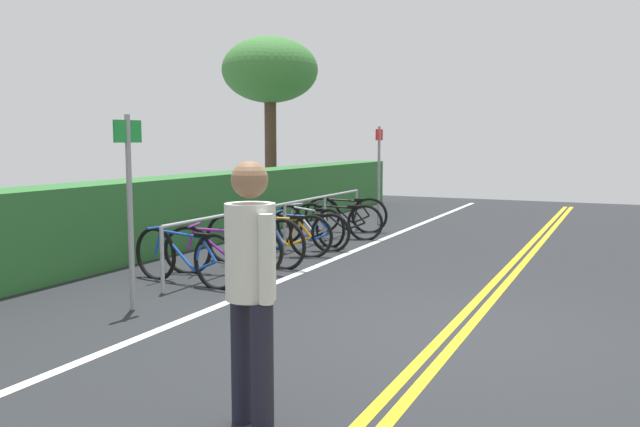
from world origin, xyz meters
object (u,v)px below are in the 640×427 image
(bicycle_5, at_px, (309,225))
(sign_post_near, at_px, (129,193))
(bicycle_6, at_px, (338,221))
(pedestrian, at_px, (251,277))
(bicycle_1, at_px, (223,250))
(bicycle_4, at_px, (302,231))
(bicycle_2, at_px, (254,241))
(bicycle_7, at_px, (346,215))
(bicycle_3, at_px, (278,235))
(bike_rack, at_px, (285,215))
(bicycle_0, at_px, (185,257))
(tree_mid, at_px, (270,72))
(sign_post_far, at_px, (379,166))

(bicycle_5, distance_m, sign_post_near, 5.11)
(bicycle_6, relative_size, pedestrian, 1.01)
(bicycle_1, bearing_deg, bicycle_4, -2.65)
(bicycle_2, bearing_deg, bicycle_7, 2.05)
(bicycle_7, bearing_deg, bicycle_3, -177.87)
(bike_rack, height_order, bicycle_5, bike_rack)
(bicycle_0, xyz_separation_m, bicycle_1, (0.73, -0.11, -0.02))
(bicycle_1, xyz_separation_m, sign_post_near, (-2.05, -0.17, 0.95))
(bike_rack, height_order, bicycle_2, bike_rack)
(bicycle_1, height_order, bicycle_7, bicycle_7)
(pedestrian, xyz_separation_m, sign_post_near, (2.06, 2.75, 0.29))
(bicycle_3, height_order, bicycle_6, bicycle_3)
(bicycle_0, height_order, bicycle_6, bicycle_0)
(pedestrian, bearing_deg, bicycle_3, 27.04)
(bicycle_5, height_order, pedestrian, pedestrian)
(bicycle_1, relative_size, bicycle_5, 1.00)
(bicycle_1, height_order, bicycle_2, bicycle_2)
(bicycle_0, bearing_deg, tree_mid, 22.96)
(bicycle_0, bearing_deg, sign_post_far, -1.66)
(bicycle_4, bearing_deg, bicycle_0, 175.97)
(sign_post_near, distance_m, sign_post_far, 8.10)
(bike_rack, relative_size, bicycle_4, 3.92)
(bicycle_4, height_order, pedestrian, pedestrian)
(bicycle_3, xyz_separation_m, sign_post_far, (4.50, -0.06, 0.96))
(pedestrian, bearing_deg, sign_post_far, 15.55)
(bike_rack, relative_size, bicycle_3, 3.78)
(bicycle_3, xyz_separation_m, pedestrian, (-5.66, -2.89, 0.66))
(bicycle_0, xyz_separation_m, bicycle_2, (1.48, -0.16, 0.01))
(bicycle_3, bearing_deg, bicycle_5, 5.62)
(pedestrian, distance_m, sign_post_near, 3.45)
(bicycle_2, bearing_deg, bike_rack, 4.51)
(bike_rack, xyz_separation_m, pedestrian, (-6.00, -2.95, 0.37))
(bicycle_7, relative_size, tree_mid, 0.35)
(bicycle_0, bearing_deg, pedestrian, -138.18)
(tree_mid, bearing_deg, pedestrian, -151.27)
(bicycle_5, height_order, bicycle_6, bicycle_5)
(bicycle_1, height_order, bicycle_4, bicycle_1)
(bicycle_6, xyz_separation_m, tree_mid, (4.93, 4.20, 3.40))
(sign_post_near, bearing_deg, bicycle_0, 11.65)
(bike_rack, bearing_deg, tree_mid, 30.87)
(bicycle_0, xyz_separation_m, bicycle_3, (2.28, -0.13, -0.01))
(sign_post_far, bearing_deg, bike_rack, 178.22)
(bicycle_5, distance_m, pedestrian, 7.72)
(bicycle_3, bearing_deg, bicycle_6, -2.24)
(bicycle_0, relative_size, bicycle_5, 1.08)
(bicycle_3, height_order, sign_post_near, sign_post_near)
(bicycle_7, xyz_separation_m, sign_post_far, (1.43, -0.18, 0.95))
(tree_mid, bearing_deg, sign_post_near, -158.35)
(bike_rack, bearing_deg, bicycle_1, -178.85)
(bicycle_6, height_order, bicycle_7, bicycle_7)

